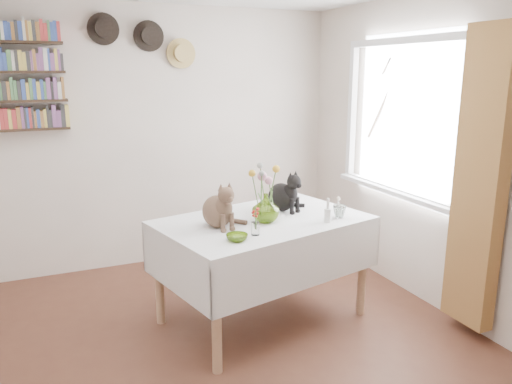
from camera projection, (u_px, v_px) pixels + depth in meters
name	position (u px, v px, depth m)	size (l,w,h in m)	color
room	(212.00, 189.00, 2.78)	(4.08, 4.58, 2.58)	brown
window	(402.00, 131.00, 4.22)	(0.12, 1.52, 1.32)	white
curtain	(480.00, 181.00, 3.43)	(0.12, 0.38, 2.10)	brown
dining_table	(263.00, 244.00, 3.78)	(1.69, 1.29, 0.81)	white
tabby_cat	(217.00, 203.00, 3.52)	(0.23, 0.29, 0.34)	brown
black_cat	(282.00, 190.00, 3.94)	(0.22, 0.28, 0.33)	black
flower_vase	(266.00, 208.00, 3.64)	(0.20, 0.20, 0.21)	#94BB32
green_bowl	(237.00, 238.00, 3.25)	(0.14, 0.14, 0.04)	#94BB32
drinking_glass	(339.00, 211.00, 3.77)	(0.10, 0.10, 0.09)	white
candlestick	(328.00, 214.00, 3.65)	(0.05, 0.05, 0.18)	white
berry_jar	(255.00, 221.00, 3.35)	(0.06, 0.06, 0.22)	white
porcelain_figurine	(338.00, 204.00, 3.99)	(0.05, 0.05, 0.10)	white
flower_bouquet	(265.00, 176.00, 3.59)	(0.17, 0.12, 0.39)	#4C7233
bookshelf_unit	(2.00, 77.00, 4.14)	(1.00, 0.16, 0.91)	#302114
wall_hats	(146.00, 40.00, 4.56)	(0.98, 0.09, 0.48)	black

